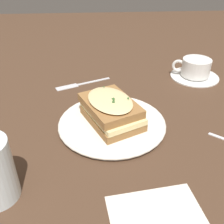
% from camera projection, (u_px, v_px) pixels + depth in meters
% --- Properties ---
extents(ground_plane, '(2.40, 2.40, 0.00)m').
position_uv_depth(ground_plane, '(116.00, 126.00, 0.62)').
color(ground_plane, '#473021').
extents(dinner_plate, '(0.25, 0.25, 0.01)m').
position_uv_depth(dinner_plate, '(112.00, 123.00, 0.61)').
color(dinner_plate, silver).
rests_on(dinner_plate, ground_plane).
extents(sandwich, '(0.15, 0.17, 0.06)m').
position_uv_depth(sandwich, '(111.00, 110.00, 0.60)').
color(sandwich, olive).
rests_on(sandwich, dinner_plate).
extents(teacup_with_saucer, '(0.15, 0.15, 0.06)m').
position_uv_depth(teacup_with_saucer, '(195.00, 70.00, 0.82)').
color(teacup_with_saucer, white).
rests_on(teacup_with_saucer, ground_plane).
extents(fork, '(0.17, 0.08, 0.00)m').
position_uv_depth(fork, '(77.00, 85.00, 0.79)').
color(fork, silver).
rests_on(fork, ground_plane).
extents(napkin, '(0.16, 0.14, 0.00)m').
position_uv_depth(napkin, '(159.00, 221.00, 0.40)').
color(napkin, silver).
rests_on(napkin, ground_plane).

